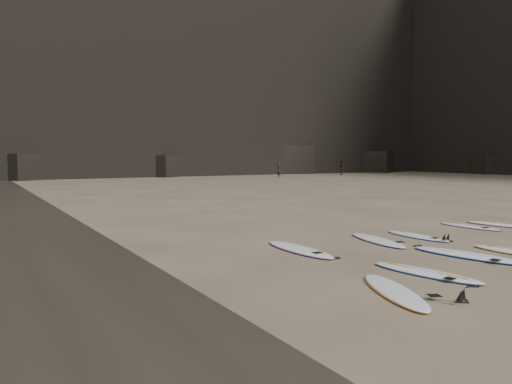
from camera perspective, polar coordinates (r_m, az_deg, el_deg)
ground at (r=12.85m, az=25.04°, el=-6.78°), size 240.00×240.00×0.00m
headland at (r=68.20m, az=1.46°, el=20.13°), size 170.00×101.00×63.47m
surfboard_0 at (r=9.04m, az=15.54°, el=-10.82°), size 1.46×2.45×0.09m
surfboard_1 at (r=10.59m, az=18.81°, el=-8.67°), size 0.97×2.46×0.09m
surfboard_2 at (r=12.69m, az=23.15°, el=-6.63°), size 1.17×2.85×0.10m
surfboard_5 at (r=12.45m, az=4.98°, el=-6.52°), size 0.63×2.62×0.09m
surfboard_6 at (r=14.12m, az=13.70°, el=-5.34°), size 1.11×2.59×0.09m
surfboard_7 at (r=15.16m, az=17.96°, el=-4.80°), size 0.53×2.21×0.08m
surfboard_8 at (r=17.81m, az=23.17°, el=-3.61°), size 0.63×2.23×0.08m
surfboard_9 at (r=18.60m, az=26.31°, el=-3.37°), size 1.01×2.45×0.09m
person_a at (r=52.87m, az=2.64°, el=2.54°), size 0.51×0.65×1.57m
person_b at (r=60.01m, az=9.85°, el=2.77°), size 1.04×1.08×1.75m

